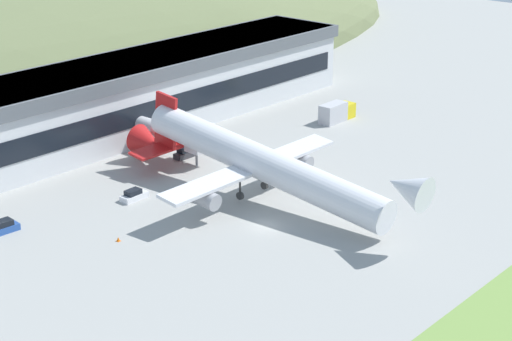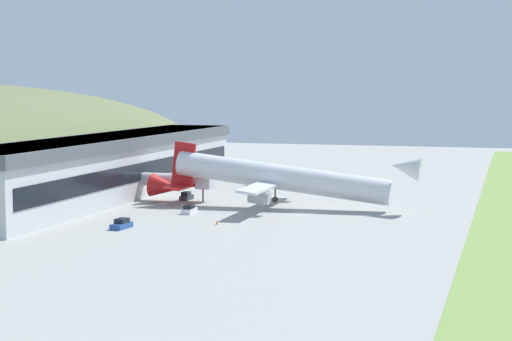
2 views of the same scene
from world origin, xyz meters
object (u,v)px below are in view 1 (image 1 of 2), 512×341
at_px(jetway_0, 176,135).
at_px(service_car_2, 2,228).
at_px(traffic_cone_1, 118,239).
at_px(cargo_airplane, 258,163).
at_px(service_car_1, 185,153).
at_px(fuel_truck, 337,112).
at_px(service_car_0, 134,195).
at_px(traffic_cone_0, 272,177).
at_px(terminal_building, 118,95).

height_order(jetway_0, service_car_2, jetway_0).
bearing_deg(jetway_0, traffic_cone_1, -147.22).
bearing_deg(service_car_2, cargo_airplane, -30.11).
xyz_separation_m(service_car_1, fuel_truck, (30.94, -6.33, 0.93)).
xyz_separation_m(service_car_2, fuel_truck, (65.48, -3.60, 0.95)).
bearing_deg(service_car_0, service_car_2, 166.55).
distance_m(service_car_1, fuel_truck, 31.60).
bearing_deg(fuel_truck, traffic_cone_1, -170.79).
xyz_separation_m(service_car_0, traffic_cone_0, (18.68, -8.99, -0.35)).
relative_size(cargo_airplane, traffic_cone_0, 88.32).
xyz_separation_m(service_car_1, service_car_2, (-34.54, -2.72, -0.02)).
relative_size(fuel_truck, traffic_cone_1, 13.82).
xyz_separation_m(fuel_truck, traffic_cone_0, (-28.77, -9.69, -1.32)).
bearing_deg(traffic_cone_1, service_car_1, 30.56).
distance_m(service_car_1, traffic_cone_1, 30.76).
distance_m(service_car_0, service_car_2, 18.54).
height_order(cargo_airplane, service_car_1, cargo_airplane).
bearing_deg(terminal_building, cargo_airplane, -99.01).
height_order(service_car_1, fuel_truck, fuel_truck).
bearing_deg(service_car_0, traffic_cone_1, -139.23).
bearing_deg(service_car_1, terminal_building, 88.23).
relative_size(service_car_0, traffic_cone_1, 6.94).
distance_m(terminal_building, traffic_cone_0, 32.89).
relative_size(service_car_1, traffic_cone_1, 6.58).
xyz_separation_m(service_car_0, traffic_cone_1, (-9.98, -8.60, -0.35)).
bearing_deg(traffic_cone_0, service_car_0, 154.32).
height_order(jetway_0, fuel_truck, jetway_0).
distance_m(terminal_building, jetway_0, 16.03).
bearing_deg(traffic_cone_0, jetway_0, 102.26).
height_order(terminal_building, cargo_airplane, terminal_building).
height_order(service_car_1, traffic_cone_1, service_car_1).
bearing_deg(service_car_0, cargo_airplane, -48.31).
bearing_deg(traffic_cone_0, service_car_2, 160.09).
xyz_separation_m(jetway_0, service_car_0, (-15.10, -7.54, -3.36)).
distance_m(service_car_0, traffic_cone_1, 13.18).
height_order(service_car_0, service_car_2, service_car_2).
bearing_deg(traffic_cone_1, jetway_0, 32.78).
height_order(service_car_0, fuel_truck, fuel_truck).
relative_size(cargo_airplane, traffic_cone_1, 88.32).
bearing_deg(jetway_0, service_car_2, -174.44).
bearing_deg(service_car_2, jetway_0, 5.56).
relative_size(service_car_0, service_car_2, 0.92).
xyz_separation_m(service_car_2, traffic_cone_0, (36.72, -13.30, -0.37)).
distance_m(terminal_building, cargo_airplane, 36.36).
distance_m(jetway_0, service_car_1, 3.64).
distance_m(cargo_airplane, service_car_2, 34.26).
bearing_deg(terminal_building, traffic_cone_0, -87.01).
height_order(service_car_2, traffic_cone_1, service_car_2).
bearing_deg(cargo_airplane, service_car_0, 131.69).
relative_size(service_car_0, traffic_cone_0, 6.94).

